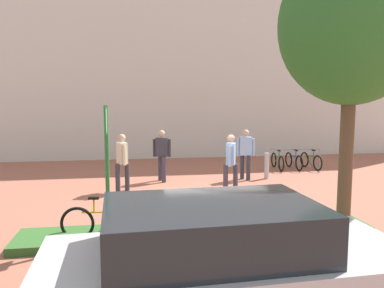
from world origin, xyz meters
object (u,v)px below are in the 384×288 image
object	(u,v)px
bike_at_sign	(104,222)
person_shirt_blue	(231,160)
person_shirt_white	(246,151)
person_suited_dark	(162,152)
tree_sidewalk	(352,26)
parking_sign_post	(107,154)
person_casual_tan	(122,159)
car_silver_sedan	(224,268)
bollard_steel	(267,166)
bike_rack_cluster	(294,160)

from	to	relation	value
bike_at_sign	person_shirt_blue	distance (m)	4.76
person_shirt_white	person_suited_dark	xyz separation A→B (m)	(-2.83, 0.19, 0.00)
person_suited_dark	tree_sidewalk	bearing A→B (deg)	-58.88
parking_sign_post	person_casual_tan	distance (m)	4.11
person_suited_dark	person_shirt_blue	bearing A→B (deg)	-46.93
parking_sign_post	bike_at_sign	bearing A→B (deg)	134.99
bike_at_sign	person_shirt_white	xyz separation A→B (m)	(4.39, 5.04, 0.63)
car_silver_sedan	bike_at_sign	bearing A→B (deg)	115.91
bike_at_sign	bollard_steel	world-z (taller)	bollard_steel
bike_rack_cluster	parking_sign_post	bearing A→B (deg)	-135.08
person_shirt_blue	car_silver_sedan	world-z (taller)	person_shirt_blue
person_casual_tan	person_shirt_blue	bearing A→B (deg)	-12.40
tree_sidewalk	car_silver_sedan	distance (m)	5.60
parking_sign_post	bollard_steel	xyz separation A→B (m)	(5.09, 5.18, -1.25)
bollard_steel	person_casual_tan	bearing A→B (deg)	-166.92
person_casual_tan	bike_at_sign	bearing A→B (deg)	-94.14
bollard_steel	car_silver_sedan	size ratio (longest dim) A/B	0.21
person_casual_tan	car_silver_sedan	bearing A→B (deg)	-79.82
tree_sidewalk	person_shirt_blue	xyz separation A→B (m)	(-1.48, 3.52, -3.17)
bollard_steel	person_shirt_white	xyz separation A→B (m)	(-0.78, -0.04, 0.53)
parking_sign_post	bike_at_sign	distance (m)	1.35
bike_at_sign	bollard_steel	distance (m)	7.26
tree_sidewalk	bike_at_sign	distance (m)	6.19
bike_at_sign	person_casual_tan	distance (m)	4.01
person_shirt_white	tree_sidewalk	bearing A→B (deg)	-84.80
bollard_steel	person_suited_dark	bearing A→B (deg)	177.73
person_casual_tan	person_shirt_blue	size ratio (longest dim) A/B	1.00
bollard_steel	person_casual_tan	xyz separation A→B (m)	(-4.89, -1.14, 0.53)
person_casual_tan	person_suited_dark	xyz separation A→B (m)	(1.28, 1.28, 0.00)
person_casual_tan	person_suited_dark	bearing A→B (deg)	45.01
person_shirt_white	bike_at_sign	bearing A→B (deg)	-131.08
tree_sidewalk	bike_at_sign	xyz separation A→B (m)	(-4.88, 0.26, -3.81)
person_suited_dark	car_silver_sedan	bearing A→B (deg)	-89.92
bike_at_sign	bollard_steel	xyz separation A→B (m)	(5.18, 5.09, 0.10)
bike_rack_cluster	person_shirt_blue	xyz separation A→B (m)	(-3.51, -3.45, 0.63)
car_silver_sedan	tree_sidewalk	bearing A→B (deg)	42.18
person_shirt_white	person_shirt_blue	bearing A→B (deg)	-119.20
parking_sign_post	person_suited_dark	world-z (taller)	parking_sign_post
bollard_steel	person_shirt_blue	bearing A→B (deg)	-134.26
bike_rack_cluster	bollard_steel	distance (m)	2.38
person_suited_dark	person_shirt_blue	xyz separation A→B (m)	(1.84, -1.96, 0.00)
car_silver_sedan	bike_rack_cluster	bearing A→B (deg)	61.82
bollard_steel	person_shirt_white	size ratio (longest dim) A/B	0.52
tree_sidewalk	bike_at_sign	size ratio (longest dim) A/B	3.44
bollard_steel	bike_rack_cluster	bearing A→B (deg)	43.13
bike_at_sign	person_shirt_white	world-z (taller)	person_shirt_white
tree_sidewalk	bollard_steel	xyz separation A→B (m)	(0.30, 5.34, -3.71)
person_shirt_white	person_suited_dark	distance (m)	2.84
parking_sign_post	person_suited_dark	xyz separation A→B (m)	(1.47, 5.32, -0.71)
bollard_steel	person_shirt_white	distance (m)	0.95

